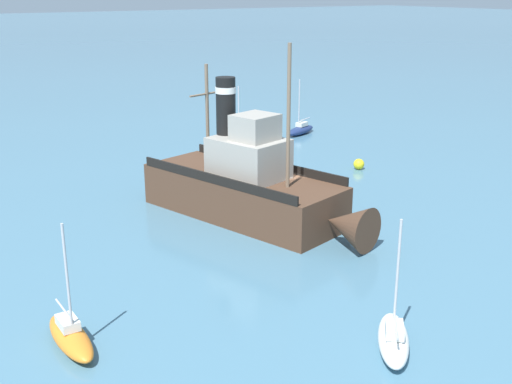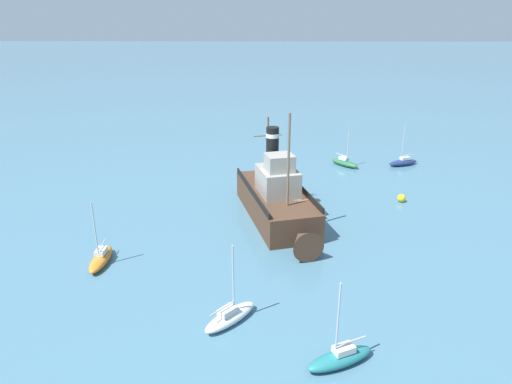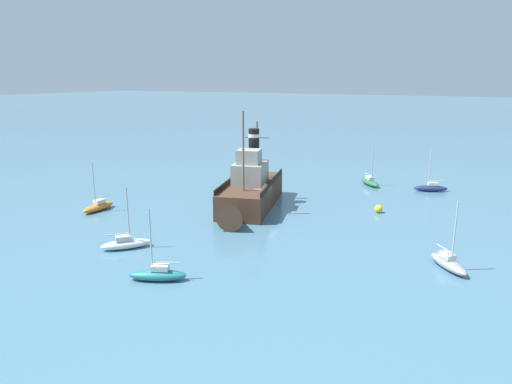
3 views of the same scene
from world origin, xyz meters
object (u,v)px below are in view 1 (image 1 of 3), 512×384
sailboat_white (393,338)px  mooring_buoy (359,164)px  old_tugboat (250,187)px  sailboat_orange (71,336)px  sailboat_navy (301,130)px  sailboat_green (235,140)px

sailboat_white → mooring_buoy: bearing=-128.8°
old_tugboat → sailboat_orange: size_ratio=3.02×
sailboat_white → mooring_buoy: sailboat_white is taller
old_tugboat → sailboat_navy: size_ratio=3.02×
sailboat_orange → sailboat_white: (-9.77, 6.56, 0.00)m
sailboat_navy → sailboat_green: bearing=2.6°
sailboat_green → sailboat_orange: size_ratio=1.00×
old_tugboat → sailboat_navy: 22.00m
sailboat_green → sailboat_navy: (-6.98, -0.32, 0.00)m
mooring_buoy → sailboat_white: bearing=51.2°
sailboat_green → sailboat_orange: 31.51m
sailboat_green → mooring_buoy: size_ratio=6.32×
sailboat_white → mooring_buoy: size_ratio=6.32×
sailboat_green → sailboat_white: (11.46, 29.85, 0.00)m
old_tugboat → sailboat_orange: old_tugboat is taller
mooring_buoy → sailboat_navy: bearing=-106.4°
sailboat_navy → old_tugboat: bearing=45.6°
old_tugboat → sailboat_orange: bearing=31.6°
sailboat_green → sailboat_white: same height
old_tugboat → sailboat_white: (3.09, 14.48, -1.40)m
sailboat_white → sailboat_green: bearing=-111.0°
old_tugboat → sailboat_navy: (-15.35, -15.70, -1.40)m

